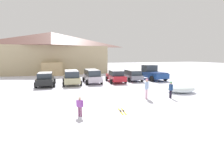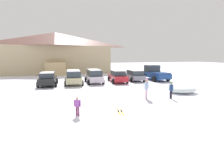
% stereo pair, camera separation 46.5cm
% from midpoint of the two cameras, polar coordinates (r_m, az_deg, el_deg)
% --- Properties ---
extents(ground, '(160.00, 160.00, 0.00)m').
position_cam_midpoint_polar(ground, '(10.08, 10.14, -11.40)').
color(ground, white).
extents(ski_lodge, '(22.19, 10.18, 8.27)m').
position_cam_midpoint_polar(ski_lodge, '(38.10, -19.32, 9.63)').
color(ski_lodge, tan).
rests_on(ski_lodge, ground).
extents(parked_black_sedan, '(2.37, 4.86, 1.60)m').
position_cam_midpoint_polar(parked_black_sedan, '(22.43, -21.43, 1.57)').
color(parked_black_sedan, black).
rests_on(parked_black_sedan, ground).
extents(parked_beige_suv, '(2.44, 4.58, 1.77)m').
position_cam_midpoint_polar(parked_beige_suv, '(22.33, -13.65, 2.25)').
color(parked_beige_suv, tan).
rests_on(parked_beige_suv, ground).
extents(parked_silver_wagon, '(2.22, 4.58, 1.78)m').
position_cam_midpoint_polar(parked_silver_wagon, '(23.20, -7.10, 2.69)').
color(parked_silver_wagon, silver).
rests_on(parked_silver_wagon, ground).
extents(parked_red_sedan, '(2.46, 4.81, 1.62)m').
position_cam_midpoint_polar(parked_red_sedan, '(23.68, 0.64, 2.58)').
color(parked_red_sedan, '#B41B26').
rests_on(parked_red_sedan, ground).
extents(parked_grey_wagon, '(2.43, 4.34, 1.55)m').
position_cam_midpoint_polar(parked_grey_wagon, '(25.26, 6.17, 2.99)').
color(parked_grey_wagon, gray).
rests_on(parked_grey_wagon, ground).
extents(pickup_truck, '(2.55, 5.26, 2.15)m').
position_cam_midpoint_polar(pickup_truck, '(26.86, 12.45, 3.51)').
color(pickup_truck, navy).
rests_on(pickup_truck, ground).
extents(skier_child_in_purple_jacket, '(0.38, 0.29, 1.16)m').
position_cam_midpoint_polar(skier_child_in_purple_jacket, '(10.45, -11.72, -6.90)').
color(skier_child_in_purple_jacket, '#77375D').
rests_on(skier_child_in_purple_jacket, ground).
extents(skier_adult_in_blue_parka, '(0.47, 0.47, 1.67)m').
position_cam_midpoint_polar(skier_adult_in_blue_parka, '(14.60, 10.35, -1.17)').
color(skier_adult_in_blue_parka, '#DFAFC3').
rests_on(skier_adult_in_blue_parka, ground).
extents(skier_teen_in_navy_coat, '(0.27, 0.51, 1.41)m').
position_cam_midpoint_polar(skier_teen_in_navy_coat, '(15.32, 17.83, -1.54)').
color(skier_teen_in_navy_coat, black).
rests_on(skier_teen_in_navy_coat, ground).
extents(pair_of_skis, '(0.52, 1.40, 0.08)m').
position_cam_midpoint_polar(pair_of_skis, '(11.26, 2.13, -8.93)').
color(pair_of_skis, gold).
rests_on(pair_of_skis, ground).
extents(plowed_snow_pile, '(2.80, 2.24, 0.73)m').
position_cam_midpoint_polar(plowed_snow_pile, '(18.22, 20.83, -1.43)').
color(plowed_snow_pile, white).
rests_on(plowed_snow_pile, ground).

